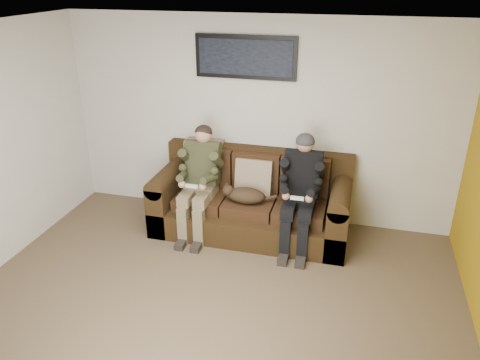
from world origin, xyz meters
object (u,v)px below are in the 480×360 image
(cat, at_px, (245,195))
(framed_poster, at_px, (245,57))
(person_right, at_px, (301,185))
(sofa, at_px, (253,201))
(person_left, at_px, (200,175))

(cat, height_order, framed_poster, framed_poster)
(person_right, xyz_separation_m, framed_poster, (-0.82, 0.58, 1.33))
(cat, relative_size, framed_poster, 0.53)
(sofa, distance_m, person_left, 0.76)
(person_right, xyz_separation_m, cat, (-0.66, -0.05, -0.18))
(person_left, xyz_separation_m, cat, (0.58, -0.05, -0.18))
(person_left, bearing_deg, framed_poster, 54.08)
(person_left, bearing_deg, cat, -5.28)
(person_right, bearing_deg, framed_poster, 144.69)
(person_left, height_order, cat, person_left)
(person_right, bearing_deg, person_left, -179.98)
(person_left, bearing_deg, person_right, 0.02)
(person_right, height_order, framed_poster, framed_poster)
(person_right, bearing_deg, cat, -175.36)
(cat, distance_m, framed_poster, 1.65)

